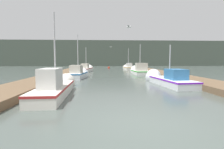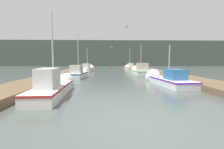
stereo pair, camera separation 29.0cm
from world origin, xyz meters
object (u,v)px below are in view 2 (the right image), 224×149
at_px(fishing_boat_0, 55,86).
at_px(fishing_boat_4, 88,69).
at_px(fishing_boat_2, 79,74).
at_px(fishing_boat_1, 166,79).
at_px(mooring_piling_0, 139,67).
at_px(fishing_boat_3, 140,71).
at_px(seagull_lead, 112,47).
at_px(seagull_1, 127,27).
at_px(channel_buoy, 110,68).
at_px(fishing_boat_5, 130,68).
at_px(mooring_piling_1, 85,67).

xyz_separation_m(fishing_boat_0, fishing_boat_4, (-0.16, 19.17, -0.01)).
bearing_deg(fishing_boat_2, fishing_boat_4, 96.61).
height_order(fishing_boat_1, mooring_piling_0, fishing_boat_1).
height_order(fishing_boat_0, fishing_boat_3, fishing_boat_0).
height_order(fishing_boat_0, fishing_boat_1, fishing_boat_0).
xyz_separation_m(fishing_boat_2, mooring_piling_0, (8.87, 13.37, 0.18)).
relative_size(mooring_piling_0, seagull_lead, 2.30).
bearing_deg(seagull_1, fishing_boat_0, 116.47).
bearing_deg(channel_buoy, mooring_piling_0, -58.53).
distance_m(fishing_boat_0, fishing_boat_1, 8.46).
xyz_separation_m(fishing_boat_1, fishing_boat_4, (-7.77, 15.47, 0.05)).
xyz_separation_m(fishing_boat_1, fishing_boat_2, (-7.61, 4.81, 0.09)).
height_order(fishing_boat_4, fishing_boat_5, fishing_boat_5).
height_order(channel_buoy, seagull_1, seagull_1).
xyz_separation_m(fishing_boat_5, channel_buoy, (-3.64, 5.65, -0.27)).
bearing_deg(mooring_piling_1, seagull_lead, -51.97).
relative_size(fishing_boat_0, fishing_boat_5, 1.35).
relative_size(fishing_boat_2, seagull_lead, 8.81).
relative_size(fishing_boat_0, fishing_boat_3, 1.38).
distance_m(fishing_boat_4, mooring_piling_1, 4.62).
xyz_separation_m(fishing_boat_0, fishing_boat_3, (7.63, 14.24, -0.01)).
distance_m(fishing_boat_0, fishing_boat_4, 19.17).
xyz_separation_m(fishing_boat_1, mooring_piling_0, (1.25, 18.18, 0.27)).
distance_m(fishing_boat_0, fishing_boat_5, 25.50).
relative_size(fishing_boat_2, fishing_boat_3, 1.03).
bearing_deg(seagull_1, fishing_boat_4, 31.04).
height_order(fishing_boat_4, mooring_piling_0, fishing_boat_4).
bearing_deg(channel_buoy, fishing_boat_1, -81.94).
bearing_deg(fishing_boat_4, mooring_piling_0, 22.37).
distance_m(fishing_boat_2, mooring_piling_0, 16.05).
bearing_deg(seagull_lead, channel_buoy, -113.35).
bearing_deg(fishing_boat_0, fishing_boat_3, 59.47).
bearing_deg(seagull_lead, seagull_1, 68.19).
bearing_deg(channel_buoy, seagull_lead, -90.42).
bearing_deg(fishing_boat_5, channel_buoy, 119.64).
xyz_separation_m(mooring_piling_0, channel_buoy, (-4.98, 8.13, -0.50)).
bearing_deg(fishing_boat_1, channel_buoy, 93.03).
distance_m(fishing_boat_2, fishing_boat_4, 10.66).
height_order(fishing_boat_1, seagull_1, seagull_1).
distance_m(fishing_boat_0, mooring_piling_1, 23.71).
bearing_deg(fishing_boat_4, fishing_boat_5, 39.72).
distance_m(mooring_piling_0, mooring_piling_1, 10.20).
relative_size(fishing_boat_3, mooring_piling_0, 3.71).
bearing_deg(seagull_1, mooring_piling_0, 5.49).
bearing_deg(fishing_boat_5, mooring_piling_1, -178.61).
relative_size(mooring_piling_1, seagull_1, 1.86).
bearing_deg(seagull_1, mooring_piling_1, 30.99).
xyz_separation_m(fishing_boat_2, seagull_1, (4.12, -7.90, 3.39)).
xyz_separation_m(fishing_boat_0, channel_buoy, (3.88, 30.01, -0.29)).
bearing_deg(mooring_piling_0, channel_buoy, 121.47).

